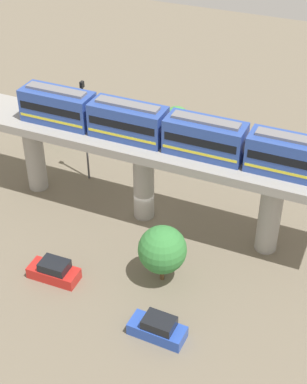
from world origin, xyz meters
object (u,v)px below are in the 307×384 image
(train, at_px, (166,129))
(tree_near_viaduct, at_px, (162,250))
(signal_post, at_px, (85,128))
(parked_car_red, at_px, (54,271))
(tree_far_corner, at_px, (177,120))
(parked_car_blue, at_px, (158,328))
(tree_mid_lot, at_px, (59,116))

(train, height_order, tree_near_viaduct, train)
(signal_post, bearing_deg, parked_car_red, 17.83)
(tree_far_corner, bearing_deg, tree_near_viaduct, 18.64)
(tree_near_viaduct, height_order, tree_far_corner, tree_far_corner)
(tree_near_viaduct, relative_size, signal_post, 0.48)
(parked_car_blue, height_order, tree_near_viaduct, tree_near_viaduct)
(parked_car_red, bearing_deg, train, 151.90)
(parked_car_red, xyz_separation_m, tree_mid_lot, (-19.59, -11.10, 2.37))
(tree_mid_lot, bearing_deg, parked_car_blue, 44.33)
(parked_car_blue, distance_m, parked_car_red, 10.37)
(tree_near_viaduct, xyz_separation_m, signal_post, (-10.57, -12.62, 2.76))
(train, relative_size, signal_post, 2.55)
(parked_car_red, distance_m, tree_far_corner, 23.04)
(tree_near_viaduct, bearing_deg, train, -158.62)
(tree_near_viaduct, relative_size, tree_mid_lot, 1.10)
(tree_mid_lot, bearing_deg, parked_car_red, 29.53)
(tree_mid_lot, relative_size, signal_post, 0.43)
(parked_car_red, relative_size, tree_mid_lot, 0.91)
(parked_car_blue, relative_size, parked_car_red, 1.00)
(parked_car_blue, bearing_deg, tree_far_corner, -159.33)
(tree_mid_lot, relative_size, tree_far_corner, 0.89)
(parked_car_blue, relative_size, signal_post, 0.40)
(train, xyz_separation_m, parked_car_blue, (12.78, 4.84, -8.94))
(train, distance_m, parked_car_red, 14.86)
(train, relative_size, parked_car_red, 6.46)
(parked_car_red, bearing_deg, tree_mid_lot, -152.02)
(train, relative_size, tree_near_viaduct, 5.37)
(parked_car_blue, bearing_deg, signal_post, -136.08)
(train, bearing_deg, parked_car_red, -26.55)
(parked_car_red, distance_m, tree_mid_lot, 22.64)
(parked_car_red, xyz_separation_m, signal_post, (-14.02, -4.51, 5.16))
(tree_near_viaduct, height_order, signal_post, signal_post)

